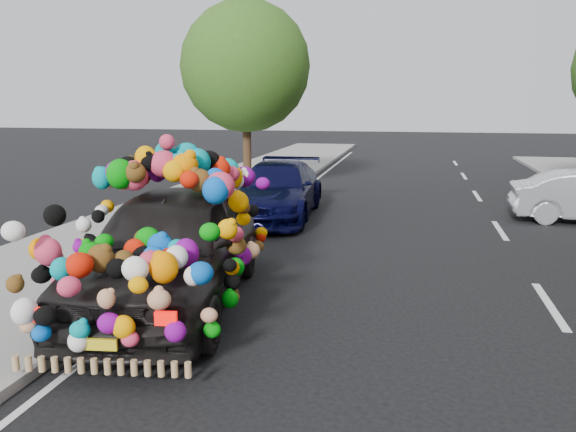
% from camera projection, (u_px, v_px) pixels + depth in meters
% --- Properties ---
extents(ground, '(100.00, 100.00, 0.00)m').
position_uv_depth(ground, '(306.00, 288.00, 8.92)').
color(ground, black).
rests_on(ground, ground).
extents(sidewalk, '(4.00, 60.00, 0.12)m').
position_uv_depth(sidewalk, '(65.00, 268.00, 9.82)').
color(sidewalk, gray).
rests_on(sidewalk, ground).
extents(kerb, '(0.15, 60.00, 0.13)m').
position_uv_depth(kerb, '(169.00, 275.00, 9.40)').
color(kerb, gray).
rests_on(kerb, ground).
extents(lane_markings, '(6.00, 50.00, 0.01)m').
position_uv_depth(lane_markings, '(550.00, 305.00, 8.15)').
color(lane_markings, silver).
rests_on(lane_markings, ground).
extents(tree_near_sidewalk, '(4.20, 4.20, 6.13)m').
position_uv_depth(tree_near_sidewalk, '(246.00, 67.00, 18.02)').
color(tree_near_sidewalk, '#332114').
rests_on(tree_near_sidewalk, ground).
extents(plush_art_car, '(3.06, 5.48, 2.36)m').
position_uv_depth(plush_art_car, '(170.00, 222.00, 8.03)').
color(plush_art_car, black).
rests_on(plush_art_car, ground).
extents(navy_sedan, '(2.18, 4.89, 1.40)m').
position_uv_depth(navy_sedan, '(277.00, 190.00, 14.34)').
color(navy_sedan, black).
rests_on(navy_sedan, ground).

